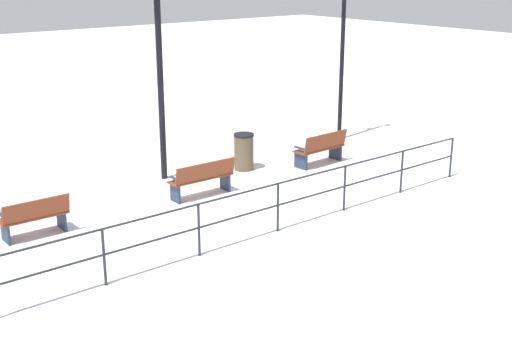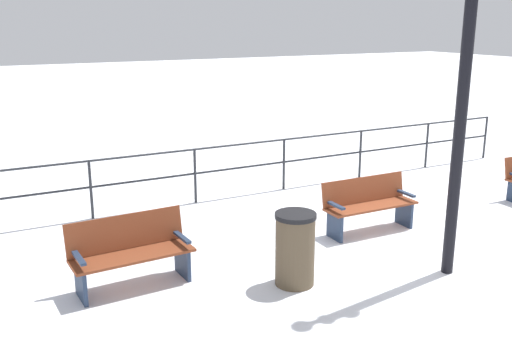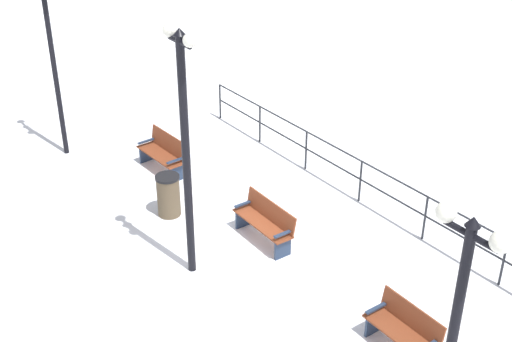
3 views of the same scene
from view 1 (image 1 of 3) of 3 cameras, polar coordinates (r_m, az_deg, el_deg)
The scene contains 8 objects.
ground_plane at distance 16.20m, azimuth -4.81°, elevation -2.03°, with size 80.00×80.00×0.00m, color white.
bench_nearest at distance 18.49m, azimuth 5.51°, elevation 1.94°, with size 0.64×1.59×0.92m.
bench_second at distance 15.93m, azimuth -4.55°, elevation -0.57°, with size 0.51×1.62×0.88m.
bench_third at distance 14.31m, azimuth -18.19°, elevation -3.68°, with size 0.56×1.37×0.85m.
lamppost_near at distance 20.79m, azimuth 7.33°, elevation 10.95°, with size 0.23×1.12×4.93m.
lamppost_middle at distance 16.86m, azimuth -8.15°, elevation 9.27°, with size 0.25×0.92×4.94m.
waterfront_railing at distance 13.78m, azimuth 1.87°, elevation -2.36°, with size 0.05×11.73×1.06m.
trash_bin at distance 17.97m, azimuth -1.03°, elevation 1.65°, with size 0.54×0.54×0.99m.
Camera 1 is at (-12.74, 8.45, 5.36)m, focal length 47.39 mm.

